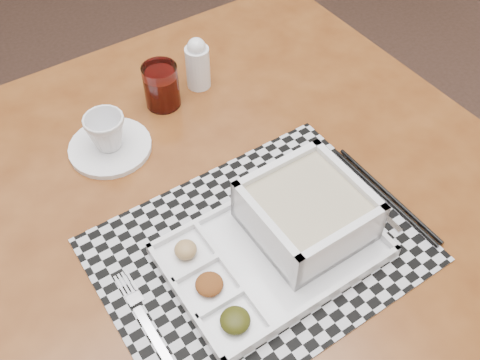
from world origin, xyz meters
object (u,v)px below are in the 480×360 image
object	(u,v)px
cup	(106,132)
creamer_bottle	(198,64)
serving_tray	(295,226)
dining_table	(228,231)
juice_glass	(162,88)

from	to	relation	value
cup	creamer_bottle	distance (m)	0.24
serving_tray	cup	distance (m)	0.38
dining_table	juice_glass	distance (m)	0.31
dining_table	juice_glass	size ratio (longest dim) A/B	13.16
serving_tray	cup	world-z (taller)	serving_tray
serving_tray	juice_glass	bearing A→B (deg)	100.29
serving_tray	creamer_bottle	bearing A→B (deg)	88.07
dining_table	cup	bearing A→B (deg)	123.88
dining_table	creamer_bottle	distance (m)	0.34
juice_glass	creamer_bottle	distance (m)	0.09
juice_glass	creamer_bottle	size ratio (longest dim) A/B	0.80
cup	creamer_bottle	xyz separation A→B (m)	(0.22, 0.10, 0.01)
serving_tray	creamer_bottle	size ratio (longest dim) A/B	3.13
creamer_bottle	cup	bearing A→B (deg)	-155.78
dining_table	serving_tray	size ratio (longest dim) A/B	3.34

